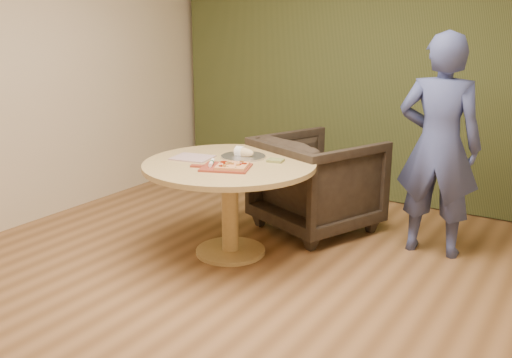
{
  "coord_description": "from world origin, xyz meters",
  "views": [
    {
      "loc": [
        1.93,
        -2.63,
        1.81
      ],
      "look_at": [
        0.12,
        0.25,
        0.86
      ],
      "focal_mm": 40.0,
      "sensor_mm": 36.0,
      "label": 1
    }
  ],
  "objects_px": {
    "bread_roll": "(242,152)",
    "person_standing": "(439,146)",
    "serving_tray": "(243,157)",
    "cutlery_roll": "(212,163)",
    "pizza_paddle": "(225,167)",
    "armchair": "(317,178)",
    "flatbread_pizza": "(232,166)",
    "pedestal_table": "(230,180)"
  },
  "relations": [
    {
      "from": "bread_roll",
      "to": "armchair",
      "type": "relative_size",
      "value": 0.21
    },
    {
      "from": "pedestal_table",
      "to": "pizza_paddle",
      "type": "relative_size",
      "value": 2.82
    },
    {
      "from": "bread_roll",
      "to": "person_standing",
      "type": "height_order",
      "value": "person_standing"
    },
    {
      "from": "pizza_paddle",
      "to": "serving_tray",
      "type": "distance_m",
      "value": 0.37
    },
    {
      "from": "cutlery_roll",
      "to": "serving_tray",
      "type": "xyz_separation_m",
      "value": [
        0.04,
        0.36,
        -0.02
      ]
    },
    {
      "from": "armchair",
      "to": "person_standing",
      "type": "xyz_separation_m",
      "value": [
        1.02,
        0.02,
        0.4
      ]
    },
    {
      "from": "bread_roll",
      "to": "serving_tray",
      "type": "bearing_deg",
      "value": -0.0
    },
    {
      "from": "person_standing",
      "to": "pedestal_table",
      "type": "bearing_deg",
      "value": 27.93
    },
    {
      "from": "armchair",
      "to": "pizza_paddle",
      "type": "bearing_deg",
      "value": 98.03
    },
    {
      "from": "flatbread_pizza",
      "to": "pedestal_table",
      "type": "bearing_deg",
      "value": 130.32
    },
    {
      "from": "flatbread_pizza",
      "to": "cutlery_roll",
      "type": "bearing_deg",
      "value": -176.45
    },
    {
      "from": "pedestal_table",
      "to": "flatbread_pizza",
      "type": "height_order",
      "value": "flatbread_pizza"
    },
    {
      "from": "bread_roll",
      "to": "person_standing",
      "type": "bearing_deg",
      "value": 27.38
    },
    {
      "from": "serving_tray",
      "to": "armchair",
      "type": "relative_size",
      "value": 0.38
    },
    {
      "from": "flatbread_pizza",
      "to": "person_standing",
      "type": "bearing_deg",
      "value": 41.11
    },
    {
      "from": "cutlery_roll",
      "to": "person_standing",
      "type": "relative_size",
      "value": 0.11
    },
    {
      "from": "pedestal_table",
      "to": "pizza_paddle",
      "type": "xyz_separation_m",
      "value": [
        0.07,
        -0.17,
        0.15
      ]
    },
    {
      "from": "pizza_paddle",
      "to": "serving_tray",
      "type": "relative_size",
      "value": 1.33
    },
    {
      "from": "person_standing",
      "to": "armchair",
      "type": "bearing_deg",
      "value": -4.44
    },
    {
      "from": "cutlery_roll",
      "to": "armchair",
      "type": "distance_m",
      "value": 1.15
    },
    {
      "from": "pedestal_table",
      "to": "serving_tray",
      "type": "height_order",
      "value": "serving_tray"
    },
    {
      "from": "pizza_paddle",
      "to": "person_standing",
      "type": "distance_m",
      "value": 1.66
    },
    {
      "from": "cutlery_roll",
      "to": "person_standing",
      "type": "height_order",
      "value": "person_standing"
    },
    {
      "from": "cutlery_roll",
      "to": "bread_roll",
      "type": "xyz_separation_m",
      "value": [
        0.03,
        0.36,
        0.01
      ]
    },
    {
      "from": "armchair",
      "to": "bread_roll",
      "type": "bearing_deg",
      "value": 85.47
    },
    {
      "from": "serving_tray",
      "to": "armchair",
      "type": "distance_m",
      "value": 0.81
    },
    {
      "from": "cutlery_roll",
      "to": "armchair",
      "type": "xyz_separation_m",
      "value": [
        0.37,
        1.05,
        -0.31
      ]
    },
    {
      "from": "person_standing",
      "to": "serving_tray",
      "type": "bearing_deg",
      "value": 21.93
    },
    {
      "from": "flatbread_pizza",
      "to": "bread_roll",
      "type": "bearing_deg",
      "value": 112.35
    },
    {
      "from": "person_standing",
      "to": "pizza_paddle",
      "type": "bearing_deg",
      "value": 34.25
    },
    {
      "from": "bread_roll",
      "to": "armchair",
      "type": "height_order",
      "value": "armchair"
    },
    {
      "from": "pedestal_table",
      "to": "armchair",
      "type": "height_order",
      "value": "armchair"
    },
    {
      "from": "pizza_paddle",
      "to": "flatbread_pizza",
      "type": "relative_size",
      "value": 1.67
    },
    {
      "from": "pizza_paddle",
      "to": "person_standing",
      "type": "bearing_deg",
      "value": 18.94
    },
    {
      "from": "pedestal_table",
      "to": "cutlery_roll",
      "type": "bearing_deg",
      "value": -103.3
    },
    {
      "from": "flatbread_pizza",
      "to": "serving_tray",
      "type": "height_order",
      "value": "flatbread_pizza"
    },
    {
      "from": "bread_roll",
      "to": "cutlery_roll",
      "type": "bearing_deg",
      "value": -95.25
    },
    {
      "from": "pedestal_table",
      "to": "bread_roll",
      "type": "height_order",
      "value": "bread_roll"
    },
    {
      "from": "pedestal_table",
      "to": "cutlery_roll",
      "type": "xyz_separation_m",
      "value": [
        -0.04,
        -0.17,
        0.17
      ]
    },
    {
      "from": "pizza_paddle",
      "to": "flatbread_pizza",
      "type": "height_order",
      "value": "flatbread_pizza"
    },
    {
      "from": "bread_roll",
      "to": "pizza_paddle",
      "type": "bearing_deg",
      "value": -77.25
    },
    {
      "from": "pizza_paddle",
      "to": "armchair",
      "type": "height_order",
      "value": "armchair"
    }
  ]
}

